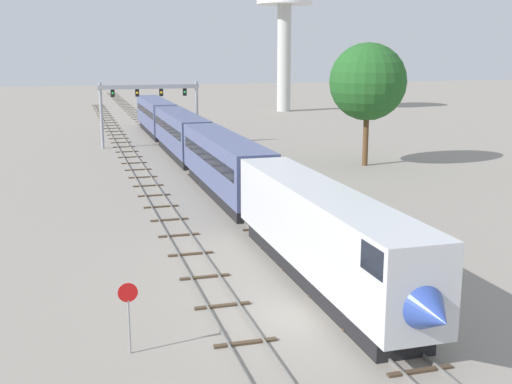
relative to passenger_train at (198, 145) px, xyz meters
name	(u,v)px	position (x,y,z in m)	size (l,w,h in m)	color
ground_plane	(310,315)	(-2.00, -35.31, -2.60)	(400.00, 400.00, 0.00)	gray
track_main	(162,139)	(0.00, 24.69, -2.54)	(2.60, 200.00, 0.16)	slate
track_near	(136,166)	(-5.50, 4.69, -2.54)	(2.60, 160.00, 0.16)	slate
passenger_train	(198,145)	(0.00, 0.00, 0.00)	(3.04, 83.45, 4.80)	silver
signal_gantry	(150,99)	(-2.25, 18.41, 3.14)	(12.10, 0.49, 7.83)	#999BA0
water_tower	(285,0)	(28.39, 58.71, 18.06)	(10.65, 10.65, 25.81)	beige
stop_sign	(128,308)	(-10.00, -36.86, -0.73)	(0.76, 0.08, 2.88)	gray
trackside_tree_left	(368,82)	(17.04, -1.06, 5.82)	(7.69, 7.69, 12.29)	brown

